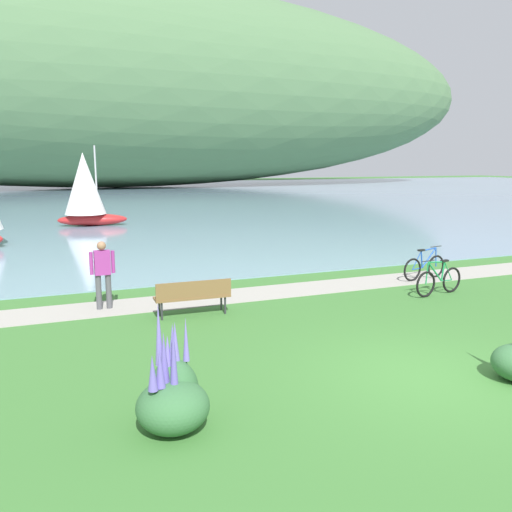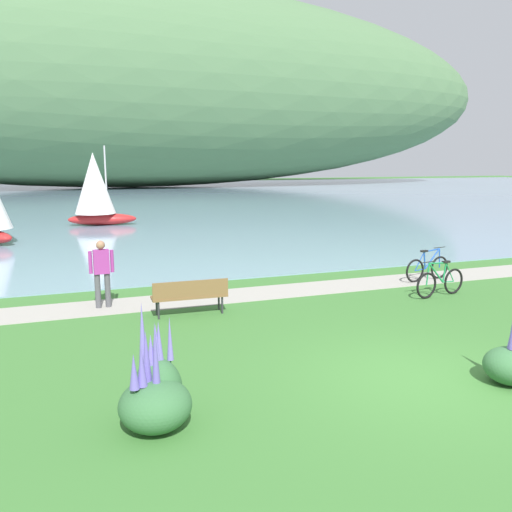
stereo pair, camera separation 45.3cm
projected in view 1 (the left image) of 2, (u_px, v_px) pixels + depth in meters
name	position (u px, v px, depth m)	size (l,w,h in m)	color
ground_plane	(427.00, 377.00, 9.01)	(200.00, 200.00, 0.00)	#3D7533
bay_water	(108.00, 198.00, 53.12)	(180.00, 80.00, 0.04)	#7A99B2
distant_hillside	(112.00, 84.00, 71.16)	(113.52, 28.00, 27.73)	#4C7047
shoreline_path	(276.00, 292.00, 14.87)	(60.00, 1.50, 0.01)	#A39E93
park_bench_near_camera	(193.00, 295.00, 12.46)	(1.81, 0.54, 0.88)	brown
bicycle_leaning_near_bench	(439.00, 281.00, 14.46)	(1.76, 0.35, 1.01)	black
bicycle_beside_path	(424.00, 267.00, 16.37)	(1.76, 0.34, 1.01)	black
person_at_shoreline	(103.00, 271.00, 12.97)	(0.61, 0.23, 1.71)	#4C4C51
echium_bush_beside_closest	(174.00, 386.00, 7.40)	(0.70, 0.70, 1.74)	#386B3D
echium_bush_mid_cluster	(172.00, 404.00, 7.13)	(1.00, 1.00, 1.55)	#386B3D
sailboat_nearest_to_shore	(85.00, 188.00, 29.41)	(3.91, 2.54, 4.46)	#B22323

